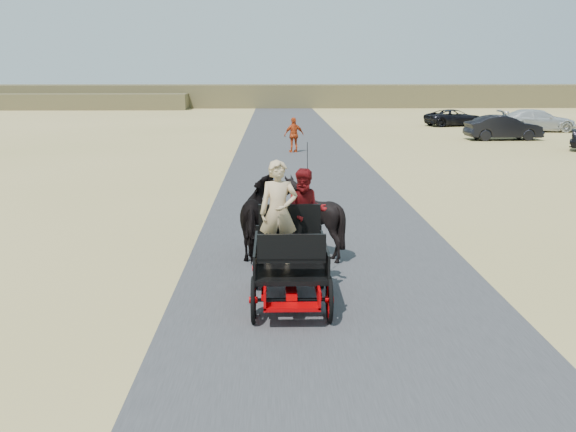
{
  "coord_description": "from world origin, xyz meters",
  "views": [
    {
      "loc": [
        -1.14,
        -9.6,
        4.02
      ],
      "look_at": [
        -0.86,
        2.72,
        1.2
      ],
      "focal_mm": 40.0,
      "sensor_mm": 36.0,
      "label": 1
    }
  ],
  "objects_px": {
    "car_b": "(503,128)",
    "car_c": "(537,120)",
    "horse_left": "(262,218)",
    "car_d": "(455,118)",
    "horse_right": "(312,217)",
    "carriage": "(290,283)",
    "pedestrian": "(294,135)"
  },
  "relations": [
    {
      "from": "carriage",
      "to": "car_b",
      "type": "bearing_deg",
      "value": 63.66
    },
    {
      "from": "horse_right",
      "to": "car_d",
      "type": "distance_m",
      "value": 35.37
    },
    {
      "from": "car_b",
      "to": "car_c",
      "type": "distance_m",
      "value": 6.54
    },
    {
      "from": "horse_left",
      "to": "pedestrian",
      "type": "height_order",
      "value": "pedestrian"
    },
    {
      "from": "carriage",
      "to": "horse_right",
      "type": "relative_size",
      "value": 1.41
    },
    {
      "from": "carriage",
      "to": "horse_left",
      "type": "bearing_deg",
      "value": 100.39
    },
    {
      "from": "carriage",
      "to": "car_c",
      "type": "xyz_separation_m",
      "value": [
        17.23,
        31.68,
        0.37
      ]
    },
    {
      "from": "car_c",
      "to": "car_d",
      "type": "distance_m",
      "value": 6.17
    },
    {
      "from": "horse_left",
      "to": "car_b",
      "type": "relative_size",
      "value": 0.46
    },
    {
      "from": "horse_left",
      "to": "car_b",
      "type": "height_order",
      "value": "horse_left"
    },
    {
      "from": "carriage",
      "to": "car_c",
      "type": "height_order",
      "value": "car_c"
    },
    {
      "from": "pedestrian",
      "to": "car_c",
      "type": "height_order",
      "value": "pedestrian"
    },
    {
      "from": "horse_right",
      "to": "car_b",
      "type": "relative_size",
      "value": 0.39
    },
    {
      "from": "car_b",
      "to": "car_d",
      "type": "distance_m",
      "value": 9.56
    },
    {
      "from": "pedestrian",
      "to": "car_d",
      "type": "height_order",
      "value": "pedestrian"
    },
    {
      "from": "car_b",
      "to": "car_c",
      "type": "xyz_separation_m",
      "value": [
        4.08,
        5.11,
        0.01
      ]
    },
    {
      "from": "horse_left",
      "to": "car_b",
      "type": "distance_m",
      "value": 27.27
    },
    {
      "from": "carriage",
      "to": "horse_right",
      "type": "bearing_deg",
      "value": 79.61
    },
    {
      "from": "car_b",
      "to": "car_c",
      "type": "height_order",
      "value": "car_c"
    },
    {
      "from": "carriage",
      "to": "horse_left",
      "type": "xyz_separation_m",
      "value": [
        -0.55,
        3.0,
        0.49
      ]
    },
    {
      "from": "carriage",
      "to": "pedestrian",
      "type": "distance_m",
      "value": 21.07
    },
    {
      "from": "car_d",
      "to": "carriage",
      "type": "bearing_deg",
      "value": 148.52
    },
    {
      "from": "horse_right",
      "to": "car_c",
      "type": "xyz_separation_m",
      "value": [
        16.68,
        28.68,
        -0.12
      ]
    },
    {
      "from": "pedestrian",
      "to": "carriage",
      "type": "bearing_deg",
      "value": 69.14
    },
    {
      "from": "horse_left",
      "to": "car_d",
      "type": "xyz_separation_m",
      "value": [
        13.5,
        33.13,
        -0.25
      ]
    },
    {
      "from": "car_c",
      "to": "horse_right",
      "type": "bearing_deg",
      "value": 152.59
    },
    {
      "from": "carriage",
      "to": "car_d",
      "type": "height_order",
      "value": "car_d"
    },
    {
      "from": "horse_left",
      "to": "car_c",
      "type": "bearing_deg",
      "value": -121.8
    },
    {
      "from": "car_b",
      "to": "car_d",
      "type": "relative_size",
      "value": 1.01
    },
    {
      "from": "horse_left",
      "to": "horse_right",
      "type": "height_order",
      "value": "horse_right"
    },
    {
      "from": "carriage",
      "to": "horse_right",
      "type": "xyz_separation_m",
      "value": [
        0.55,
        3.0,
        0.49
      ]
    },
    {
      "from": "car_b",
      "to": "car_d",
      "type": "xyz_separation_m",
      "value": [
        -0.2,
        9.56,
        -0.12
      ]
    }
  ]
}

